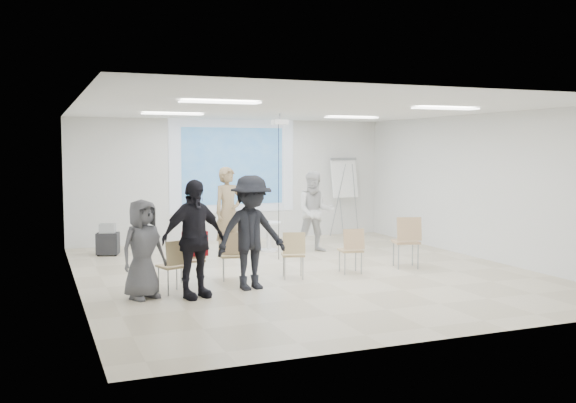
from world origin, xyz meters
name	(u,v)px	position (x,y,z in m)	size (l,w,h in m)	color
floor	(304,275)	(0.00, 0.00, -0.05)	(8.00, 9.00, 0.10)	beige
ceiling	(304,106)	(0.00, 0.00, 3.05)	(8.00, 9.00, 0.10)	white
wall_back	(232,180)	(0.00, 4.55, 1.50)	(8.00, 0.10, 3.00)	silver
wall_left	(72,197)	(-4.05, 0.00, 1.50)	(0.10, 9.00, 3.00)	silver
wall_right	(484,186)	(4.05, 0.00, 1.50)	(0.10, 9.00, 3.00)	silver
projection_halo	(233,166)	(0.00, 4.49, 1.85)	(3.20, 0.01, 2.30)	silver
projection_image	(233,166)	(0.00, 4.47, 1.85)	(2.60, 0.01, 1.90)	teal
pedestal_table	(269,234)	(0.22, 2.50, 0.38)	(0.65, 0.65, 0.68)	white
player_left	(228,206)	(-0.80, 2.20, 1.08)	(0.78, 0.53, 2.15)	#977F5C
player_right	(315,207)	(1.15, 2.07, 0.99)	(0.95, 0.76, 1.97)	silver
controller_left	(233,189)	(-0.62, 2.45, 1.42)	(0.04, 0.12, 0.04)	white
controller_right	(303,191)	(0.97, 2.32, 1.33)	(0.04, 0.13, 0.04)	silver
chair_far_left	(175,262)	(-2.59, -0.88, 0.50)	(0.50, 0.52, 0.85)	tan
chair_left_mid	(193,256)	(-2.18, -0.39, 0.49)	(0.41, 0.44, 0.83)	tan
chair_left_inner	(233,252)	(-1.45, -0.27, 0.50)	(0.49, 0.51, 0.85)	tan
chair_center	(293,251)	(-0.42, -0.52, 0.49)	(0.50, 0.52, 0.84)	tan
chair_right_inner	(352,247)	(0.74, -0.48, 0.50)	(0.45, 0.47, 0.84)	tan
chair_right_far	(407,238)	(1.96, -0.40, 0.59)	(0.59, 0.61, 1.00)	tan
red_jacket	(195,244)	(-2.18, -0.54, 0.72)	(0.42, 0.10, 0.40)	#A1131A
laptop	(232,254)	(-1.43, -0.18, 0.46)	(0.31, 0.23, 0.02)	black
audience_left	(193,230)	(-2.38, -1.27, 1.04)	(1.21, 0.73, 2.08)	black
audience_mid	(251,225)	(-1.37, -1.02, 1.05)	(1.36, 0.74, 2.10)	black
audience_outer	(143,243)	(-3.10, -1.04, 0.85)	(0.83, 0.55, 1.70)	#525256
flipchart_easel	(344,178)	(2.92, 4.18, 1.51)	(0.88, 0.67, 2.04)	gray
av_cart	(108,241)	(-3.17, 3.30, 0.31)	(0.54, 0.48, 0.68)	black
ceiling_projector	(280,129)	(0.10, 1.49, 2.69)	(0.30, 0.25, 3.00)	white
fluor_panel_nw	(173,114)	(-2.00, 2.00, 2.97)	(1.20, 0.30, 0.02)	white
fluor_panel_ne	(352,118)	(2.00, 2.00, 2.97)	(1.20, 0.30, 0.02)	white
fluor_panel_sw	(220,102)	(-2.00, -1.50, 2.97)	(1.20, 0.30, 0.02)	white
fluor_panel_se	(446,108)	(2.00, -1.50, 2.97)	(1.20, 0.30, 0.02)	white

